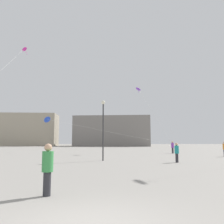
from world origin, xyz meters
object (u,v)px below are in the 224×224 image
at_px(lamppost_east, 103,121).
at_px(person_in_green, 48,167).
at_px(kite_cobalt_diamond, 49,120).
at_px(person_in_teal, 177,152).
at_px(kite_magenta_diamond, 22,52).
at_px(building_centre_hall, 113,132).
at_px(person_in_purple, 173,147).
at_px(kite_violet_diamond, 139,90).
at_px(building_left_hall, 20,130).

bearing_deg(lamppost_east, person_in_green, -94.06).
xyz_separation_m(kite_cobalt_diamond, lamppost_east, (10.22, -17.29, -1.70)).
height_order(person_in_teal, kite_cobalt_diamond, kite_cobalt_diamond).
bearing_deg(kite_magenta_diamond, person_in_teal, -30.10).
height_order(person_in_green, building_centre_hall, building_centre_hall).
bearing_deg(person_in_purple, kite_magenta_diamond, -22.67).
relative_size(kite_violet_diamond, building_left_hall, 0.32).
height_order(person_in_teal, kite_magenta_diamond, kite_magenta_diamond).
bearing_deg(lamppost_east, person_in_purple, 54.40).
relative_size(person_in_teal, lamppost_east, 0.29).
height_order(person_in_teal, kite_violet_diamond, kite_violet_diamond).
distance_m(person_in_teal, kite_cobalt_diamond, 25.64).
bearing_deg(person_in_teal, kite_violet_diamond, -57.88).
relative_size(building_centre_hall, lamppost_east, 4.98).
bearing_deg(lamppost_east, kite_violet_diamond, 72.22).
bearing_deg(kite_magenta_diamond, building_left_hall, 112.10).
bearing_deg(building_left_hall, kite_violet_diamond, -52.81).
bearing_deg(kite_violet_diamond, person_in_teal, -84.71).
height_order(person_in_green, kite_violet_diamond, kite_violet_diamond).
xyz_separation_m(building_left_hall, lamppost_east, (36.30, -69.23, -2.46)).
bearing_deg(lamppost_east, kite_cobalt_diamond, 120.58).
bearing_deg(lamppost_east, building_left_hall, 117.67).
xyz_separation_m(person_in_teal, kite_violet_diamond, (-1.55, 16.77, 9.07)).
relative_size(person_in_teal, person_in_green, 0.97).
height_order(kite_cobalt_diamond, building_centre_hall, building_centre_hall).
relative_size(building_left_hall, building_centre_hall, 1.02).
height_order(kite_violet_diamond, building_left_hall, building_left_hall).
bearing_deg(kite_cobalt_diamond, person_in_purple, -11.47).
relative_size(person_in_teal, kite_cobalt_diamond, 0.08).
bearing_deg(person_in_purple, kite_cobalt_diamond, -46.14).
bearing_deg(kite_violet_diamond, building_centre_hall, 95.58).
bearing_deg(person_in_purple, building_left_hall, -85.35).
bearing_deg(building_centre_hall, person_in_green, -90.50).
bearing_deg(person_in_purple, building_centre_hall, -114.39).
bearing_deg(person_in_green, person_in_teal, 95.91).
bearing_deg(building_centre_hall, kite_magenta_diamond, -101.05).
distance_m(person_in_green, person_in_purple, 29.44).
distance_m(person_in_purple, kite_violet_diamond, 10.29).
bearing_deg(kite_cobalt_diamond, person_in_teal, -48.91).
distance_m(person_in_teal, person_in_purple, 15.35).
bearing_deg(person_in_purple, person_in_green, 34.40).
relative_size(person_in_teal, building_left_hall, 0.06).
bearing_deg(building_left_hall, person_in_purple, -50.68).
height_order(person_in_green, building_left_hall, building_left_hall).
height_order(kite_magenta_diamond, kite_cobalt_diamond, kite_magenta_diamond).
height_order(person_in_green, lamppost_east, lamppost_east).
xyz_separation_m(kite_violet_diamond, building_centre_hall, (-5.12, 52.37, -4.59)).
xyz_separation_m(person_in_teal, lamppost_east, (-6.37, 1.73, 2.80)).
xyz_separation_m(person_in_purple, kite_cobalt_diamond, (-19.73, 4.00, 4.42)).
xyz_separation_m(person_in_green, building_left_hall, (-35.29, 83.44, 5.24)).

